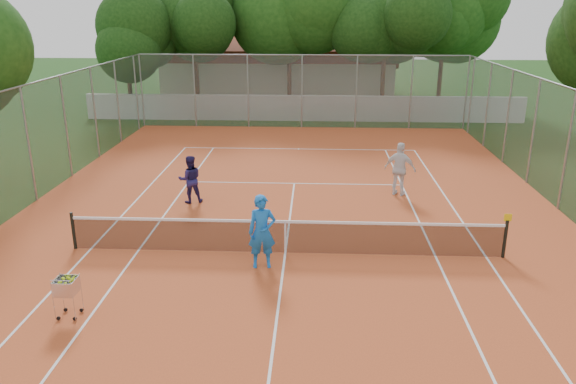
{
  "coord_description": "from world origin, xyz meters",
  "views": [
    {
      "loc": [
        0.78,
        -14.2,
        6.53
      ],
      "look_at": [
        0.0,
        1.5,
        1.3
      ],
      "focal_mm": 35.0,
      "sensor_mm": 36.0,
      "label": 1
    }
  ],
  "objects_px": {
    "clubhouse": "(280,66)",
    "player_far_left": "(190,179)",
    "player_near": "(262,232)",
    "ball_hopper": "(68,296)",
    "player_far_right": "(400,169)",
    "tennis_net": "(285,236)"
  },
  "relations": [
    {
      "from": "tennis_net",
      "to": "player_near",
      "type": "relative_size",
      "value": 6.06
    },
    {
      "from": "player_near",
      "to": "player_far_right",
      "type": "relative_size",
      "value": 1.01
    },
    {
      "from": "player_far_right",
      "to": "ball_hopper",
      "type": "xyz_separation_m",
      "value": [
        -8.39,
        -8.81,
        -0.47
      ]
    },
    {
      "from": "tennis_net",
      "to": "player_near",
      "type": "bearing_deg",
      "value": -122.35
    },
    {
      "from": "ball_hopper",
      "to": "player_far_left",
      "type": "bearing_deg",
      "value": 63.75
    },
    {
      "from": "tennis_net",
      "to": "clubhouse",
      "type": "height_order",
      "value": "clubhouse"
    },
    {
      "from": "player_far_left",
      "to": "ball_hopper",
      "type": "xyz_separation_m",
      "value": [
        -1.05,
        -7.65,
        -0.33
      ]
    },
    {
      "from": "player_near",
      "to": "ball_hopper",
      "type": "bearing_deg",
      "value": -154.48
    },
    {
      "from": "tennis_net",
      "to": "clubhouse",
      "type": "xyz_separation_m",
      "value": [
        -2.0,
        29.0,
        1.69
      ]
    },
    {
      "from": "clubhouse",
      "to": "player_far_left",
      "type": "xyz_separation_m",
      "value": [
        -1.51,
        -24.93,
        -1.35
      ]
    },
    {
      "from": "clubhouse",
      "to": "player_far_right",
      "type": "relative_size",
      "value": 8.49
    },
    {
      "from": "player_far_left",
      "to": "player_near",
      "type": "bearing_deg",
      "value": 102.89
    },
    {
      "from": "clubhouse",
      "to": "player_near",
      "type": "relative_size",
      "value": 8.37
    },
    {
      "from": "clubhouse",
      "to": "player_near",
      "type": "distance_m",
      "value": 29.93
    },
    {
      "from": "player_near",
      "to": "ball_hopper",
      "type": "distance_m",
      "value": 4.86
    },
    {
      "from": "ball_hopper",
      "to": "player_near",
      "type": "bearing_deg",
      "value": 15.65
    },
    {
      "from": "player_near",
      "to": "ball_hopper",
      "type": "relative_size",
      "value": 1.96
    },
    {
      "from": "player_far_left",
      "to": "player_far_right",
      "type": "relative_size",
      "value": 0.86
    },
    {
      "from": "clubhouse",
      "to": "tennis_net",
      "type": "bearing_deg",
      "value": -86.05
    },
    {
      "from": "tennis_net",
      "to": "player_far_right",
      "type": "bearing_deg",
      "value": 53.81
    },
    {
      "from": "ball_hopper",
      "to": "clubhouse",
      "type": "bearing_deg",
      "value": 67.1
    },
    {
      "from": "player_near",
      "to": "ball_hopper",
      "type": "xyz_separation_m",
      "value": [
        -4.01,
        -2.71,
        -0.48
      ]
    }
  ]
}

